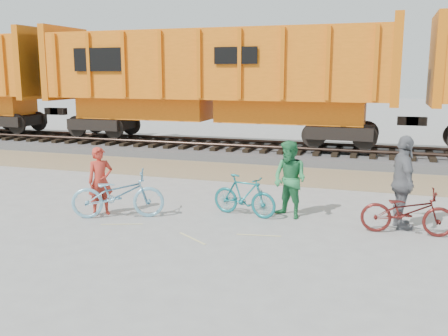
{
  "coord_description": "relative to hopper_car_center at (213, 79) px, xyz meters",
  "views": [
    {
      "loc": [
        4.34,
        -9.94,
        3.21
      ],
      "look_at": [
        0.57,
        1.5,
        0.92
      ],
      "focal_mm": 40.0,
      "sensor_mm": 36.0,
      "label": 1
    }
  ],
  "objects": [
    {
      "name": "track",
      "position": [
        2.35,
        0.0,
        -2.53
      ],
      "size": [
        120.0,
        2.6,
        0.24
      ],
      "color": "black",
      "rests_on": "ballast_bed"
    },
    {
      "name": "ground",
      "position": [
        2.35,
        -9.0,
        -3.01
      ],
      "size": [
        120.0,
        120.0,
        0.0
      ],
      "primitive_type": "plane",
      "color": "#9E9E99",
      "rests_on": "ground"
    },
    {
      "name": "gravel_strip",
      "position": [
        2.35,
        -3.5,
        -3.0
      ],
      "size": [
        120.0,
        3.0,
        0.02
      ],
      "primitive_type": "cube",
      "color": "#9A805F",
      "rests_on": "ground"
    },
    {
      "name": "hopper_car_center",
      "position": [
        0.0,
        0.0,
        0.0
      ],
      "size": [
        14.0,
        3.13,
        4.65
      ],
      "color": "black",
      "rests_on": "track"
    },
    {
      "name": "bicycle_maroon",
      "position": [
        7.16,
        -8.58,
        -2.53
      ],
      "size": [
        1.83,
        0.71,
        0.95
      ],
      "primitive_type": "imported",
      "rotation": [
        0.0,
        0.0,
        1.61
      ],
      "color": "#551714",
      "rests_on": "ground"
    },
    {
      "name": "ballast_bed",
      "position": [
        2.35,
        0.0,
        -2.86
      ],
      "size": [
        120.0,
        4.0,
        0.3
      ],
      "primitive_type": "cube",
      "color": "slate",
      "rests_on": "ground"
    },
    {
      "name": "bicycle_blue",
      "position": [
        1.01,
        -9.34,
        -2.46
      ],
      "size": [
        2.18,
        1.48,
        1.08
      ],
      "primitive_type": "imported",
      "rotation": [
        0.0,
        0.0,
        1.98
      ],
      "color": "#7CB9D4",
      "rests_on": "ground"
    },
    {
      "name": "person_woman",
      "position": [
        7.06,
        -8.18,
        -2.02
      ],
      "size": [
        0.75,
        1.23,
        1.96
      ],
      "primitive_type": "imported",
      "rotation": [
        0.0,
        0.0,
        1.82
      ],
      "color": "slate",
      "rests_on": "ground"
    },
    {
      "name": "person_solo",
      "position": [
        0.51,
        -9.24,
        -2.22
      ],
      "size": [
        0.67,
        0.67,
        1.57
      ],
      "primitive_type": "imported",
      "rotation": [
        0.0,
        0.0,
        0.8
      ],
      "color": "red",
      "rests_on": "ground"
    },
    {
      "name": "bicycle_teal",
      "position": [
        3.68,
        -8.32,
        -2.53
      ],
      "size": [
        1.64,
        0.76,
        0.95
      ],
      "primitive_type": "imported",
      "rotation": [
        0.0,
        0.0,
        1.36
      ],
      "color": "#166F75",
      "rests_on": "ground"
    },
    {
      "name": "person_man",
      "position": [
        4.68,
        -8.12,
        -2.13
      ],
      "size": [
        1.06,
        0.99,
        1.74
      ],
      "primitive_type": "imported",
      "rotation": [
        0.0,
        0.0,
        -0.5
      ],
      "color": "#2A8047",
      "rests_on": "ground"
    }
  ]
}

